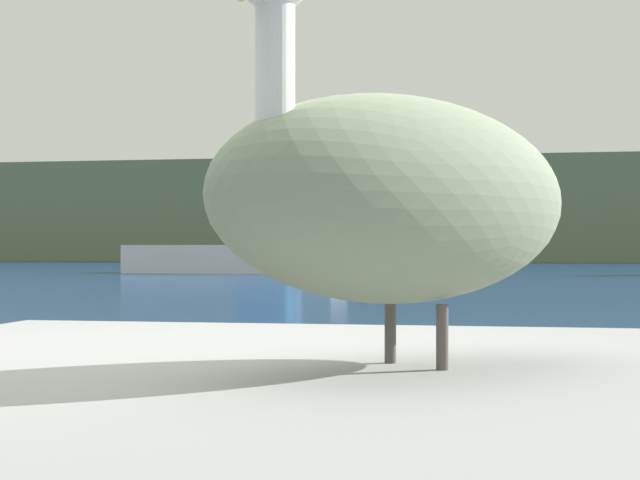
{
  "coord_description": "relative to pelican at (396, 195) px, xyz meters",
  "views": [
    {
      "loc": [
        1.02,
        -2.89,
        0.86
      ],
      "look_at": [
        -3.54,
        22.9,
        1.13
      ],
      "focal_mm": 54.0,
      "sensor_mm": 36.0,
      "label": 1
    }
  ],
  "objects": [
    {
      "name": "hillside_backdrop",
      "position": [
        -0.8,
        70.66,
        2.74
      ],
      "size": [
        140.0,
        11.87,
        7.47
      ],
      "primitive_type": "cube",
      "color": "#6B7A51",
      "rests_on": "ground"
    },
    {
      "name": "pelican",
      "position": [
        0.0,
        0.0,
        0.0
      ],
      "size": [
        1.11,
        1.2,
        0.99
      ],
      "rotation": [
        0.0,
        0.0,
        -2.29
      ],
      "color": "gray",
      "rests_on": "pier_dock"
    },
    {
      "name": "fishing_boat_white",
      "position": [
        -8.81,
        31.97,
        -0.25
      ],
      "size": [
        8.16,
        3.18,
        3.62
      ],
      "rotation": [
        0.0,
        0.0,
        -0.09
      ],
      "color": "white",
      "rests_on": "ground"
    }
  ]
}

